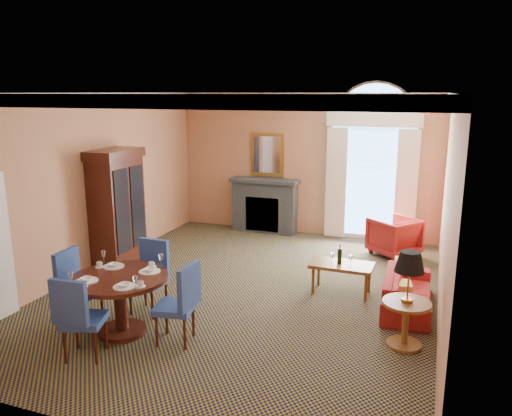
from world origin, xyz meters
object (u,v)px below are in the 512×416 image
(armoire, at_px, (117,210))
(coffee_table, at_px, (342,266))
(armchair, at_px, (394,236))
(side_table, at_px, (408,288))
(dining_table, at_px, (120,291))
(sofa, at_px, (407,291))

(armoire, xyz_separation_m, coffee_table, (4.22, 0.06, -0.60))
(armoire, distance_m, armchair, 5.44)
(coffee_table, xyz_separation_m, side_table, (1.10, -1.46, 0.34))
(armchair, relative_size, coffee_table, 0.84)
(armoire, distance_m, dining_table, 2.92)
(armoire, relative_size, dining_table, 1.69)
(dining_table, relative_size, sofa, 0.75)
(dining_table, xyz_separation_m, sofa, (3.59, 2.22, -0.35))
(armchair, xyz_separation_m, coffee_table, (-0.62, -2.35, 0.08))
(sofa, bearing_deg, dining_table, 119.95)
(sofa, relative_size, armchair, 2.07)
(sofa, relative_size, coffee_table, 1.73)
(dining_table, relative_size, coffee_table, 1.29)
(sofa, xyz_separation_m, side_table, (0.05, -1.26, 0.55))
(coffee_table, distance_m, side_table, 1.86)
(dining_table, distance_m, side_table, 3.77)
(armoire, bearing_deg, armchair, 26.38)
(armchair, relative_size, side_table, 0.67)
(dining_table, xyz_separation_m, side_table, (3.64, 0.95, 0.20))
(sofa, height_order, armchair, armchair)
(dining_table, distance_m, coffee_table, 3.51)
(dining_table, bearing_deg, armoire, 125.45)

